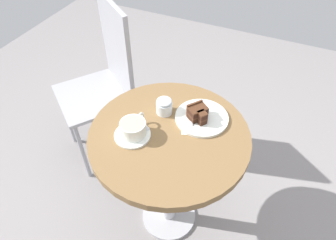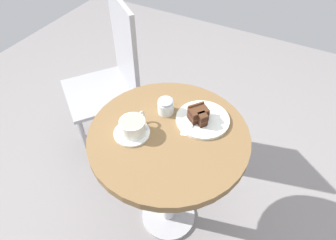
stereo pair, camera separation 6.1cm
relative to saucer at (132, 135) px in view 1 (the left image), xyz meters
The scene contains 11 objects.
ground_plane 0.72m from the saucer, 60.71° to the right, with size 4.40×4.40×0.01m, color gray.
cafe_table 0.19m from the saucer, 60.71° to the right, with size 0.65×0.65×0.69m.
saucer is the anchor object (origin of this frame).
coffee_cup 0.04m from the saucer, 22.94° to the right, with size 0.14×0.10×0.06m.
teaspoon 0.05m from the saucer, 18.54° to the right, with size 0.03×0.10×0.00m.
cake_plate 0.30m from the saucer, 46.89° to the right, with size 0.22×0.22×0.01m.
cake_slice 0.28m from the saucer, 47.25° to the right, with size 0.09×0.10×0.06m.
fork 0.26m from the saucer, 37.17° to the right, with size 0.13×0.08×0.00m.
napkin 0.27m from the saucer, 50.28° to the right, with size 0.17×0.16×0.00m.
cafe_chair 0.60m from the saucer, 44.75° to the left, with size 0.53×0.53×0.98m.
sugar_pot 0.19m from the saucer, 18.46° to the right, with size 0.07×0.07×0.07m.
Camera 1 is at (-0.73, -0.32, 1.58)m, focal length 32.00 mm.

